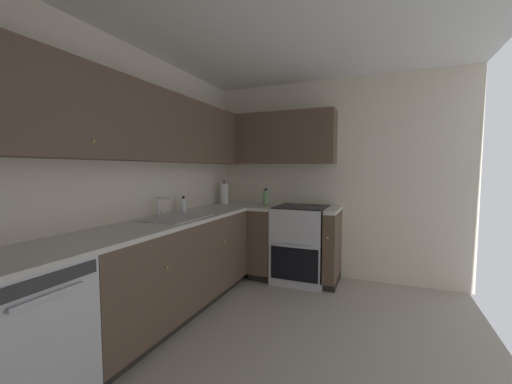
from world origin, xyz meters
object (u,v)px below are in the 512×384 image
at_px(oven_range, 301,243).
at_px(soap_bottle, 183,205).
at_px(dishwasher, 12,344).
at_px(oil_bottle, 266,198).
at_px(paper_towel_roll, 224,194).

distance_m(oven_range, soap_bottle, 1.49).
bearing_deg(dishwasher, soap_bottle, 5.77).
xyz_separation_m(dishwasher, oven_range, (2.68, -0.89, 0.02)).
relative_size(oven_range, oil_bottle, 4.85).
relative_size(dishwasher, oven_range, 0.82).
xyz_separation_m(dishwasher, paper_towel_roll, (2.67, 0.16, 0.60)).
bearing_deg(oil_bottle, soap_bottle, 144.85).
height_order(dishwasher, soap_bottle, soap_bottle).
xyz_separation_m(oven_range, soap_bottle, (-0.89, 1.07, 0.52)).
distance_m(paper_towel_roll, oil_bottle, 0.60).
xyz_separation_m(soap_bottle, oil_bottle, (0.88, -0.62, 0.03)).
bearing_deg(paper_towel_roll, oil_bottle, -90.90).
height_order(soap_bottle, oil_bottle, oil_bottle).
height_order(paper_towel_roll, oil_bottle, paper_towel_roll).
xyz_separation_m(paper_towel_roll, oil_bottle, (-0.01, -0.60, -0.03)).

